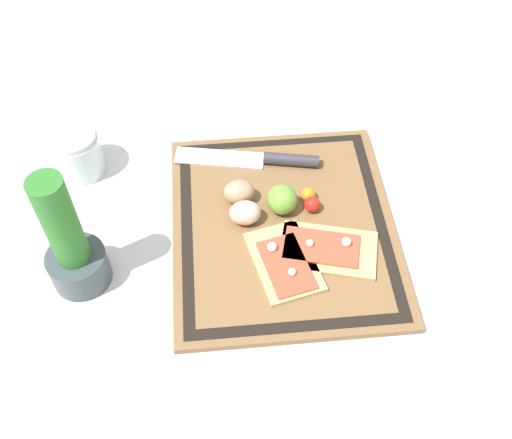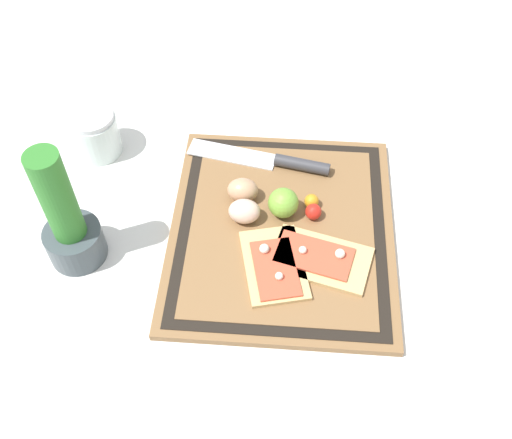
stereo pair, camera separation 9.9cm
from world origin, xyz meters
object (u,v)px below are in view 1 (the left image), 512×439
object	(u,v)px
knife	(270,159)
herb_pot	(71,248)
egg_brown	(239,192)
pizza_slice_far	(284,262)
cherry_tomato_yellow	(308,194)
pizza_slice_near	(327,249)
lime	(281,200)
egg_pink	(245,213)
sauce_jar	(77,155)
cherry_tomato_red	(312,204)

from	to	relation	value
knife	herb_pot	distance (m)	0.39
knife	egg_brown	size ratio (longest dim) A/B	4.97
herb_pot	pizza_slice_far	bearing A→B (deg)	-92.60
pizza_slice_far	cherry_tomato_yellow	distance (m)	0.14
pizza_slice_near	knife	world-z (taller)	pizza_slice_near
lime	herb_pot	bearing A→B (deg)	106.48
cherry_tomato_yellow	pizza_slice_far	bearing A→B (deg)	156.42
pizza_slice_near	pizza_slice_far	xyz separation A→B (m)	(-0.02, 0.07, 0.00)
egg_pink	lime	distance (m)	0.07
lime	herb_pot	xyz separation A→B (m)	(-0.10, 0.33, 0.04)
knife	herb_pot	size ratio (longest dim) A/B	1.14
sauce_jar	pizza_slice_near	bearing A→B (deg)	-119.14
knife	cherry_tomato_yellow	world-z (taller)	cherry_tomato_yellow
pizza_slice_far	herb_pot	distance (m)	0.33
egg_brown	lime	distance (m)	0.07
cherry_tomato_red	sauce_jar	distance (m)	0.43
knife	sauce_jar	distance (m)	0.35
sauce_jar	herb_pot	bearing A→B (deg)	-174.39
egg_brown	cherry_tomato_red	bearing A→B (deg)	-105.01
egg_pink	cherry_tomato_red	distance (m)	0.12
sauce_jar	pizza_slice_far	bearing A→B (deg)	-126.12
egg_brown	herb_pot	bearing A→B (deg)	115.59
egg_brown	egg_pink	world-z (taller)	same
knife	herb_pot	world-z (taller)	herb_pot
lime	cherry_tomato_yellow	size ratio (longest dim) A/B	2.08
egg_pink	cherry_tomato_red	size ratio (longest dim) A/B	1.92
herb_pot	pizza_slice_near	bearing A→B (deg)	-89.33
knife	egg_brown	world-z (taller)	egg_brown
lime	cherry_tomato_red	bearing A→B (deg)	-95.91
egg_brown	herb_pot	xyz separation A→B (m)	(-0.12, 0.26, 0.04)
egg_brown	sauce_jar	distance (m)	0.31
pizza_slice_far	cherry_tomato_red	world-z (taller)	cherry_tomato_red
pizza_slice_far	egg_brown	bearing A→B (deg)	23.82
sauce_jar	knife	bearing A→B (deg)	-94.78
cherry_tomato_yellow	herb_pot	bearing A→B (deg)	107.01
pizza_slice_near	herb_pot	size ratio (longest dim) A/B	0.75
lime	sauce_jar	size ratio (longest dim) A/B	0.58
lime	herb_pot	size ratio (longest dim) A/B	0.22
knife	cherry_tomato_red	xyz separation A→B (m)	(-0.12, -0.06, 0.01)
pizza_slice_far	cherry_tomato_yellow	xyz separation A→B (m)	(0.13, -0.06, 0.01)
knife	cherry_tomato_red	bearing A→B (deg)	-153.20
egg_pink	herb_pot	size ratio (longest dim) A/B	0.23
egg_pink	lime	size ratio (longest dim) A/B	1.03
pizza_slice_near	lime	world-z (taller)	lime
lime	pizza_slice_near	bearing A→B (deg)	-145.19
pizza_slice_near	sauce_jar	distance (m)	0.48
egg_pink	lime	world-z (taller)	lime
egg_pink	knife	bearing A→B (deg)	-23.53
knife	cherry_tomato_red	distance (m)	0.13
pizza_slice_far	cherry_tomato_red	distance (m)	0.12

